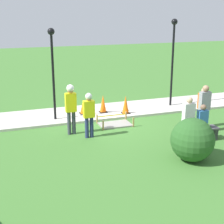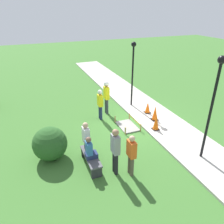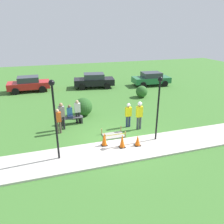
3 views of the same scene
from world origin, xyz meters
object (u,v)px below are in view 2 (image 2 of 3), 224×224
Objects in this scene: bystander_in_white_shirt at (115,149)px; lamppost_near at (133,65)px; worker_supervisor at (100,102)px; bystander_in_gray_shirt at (86,139)px; lamppost_far at (214,96)px; park_bench at (91,159)px; worker_assistant at (106,94)px; traffic_cone_near_patch at (156,122)px; person_seated_on_bench at (90,150)px; traffic_cone_far_patch at (155,113)px; traffic_cone_sidewalk_edge at (148,108)px; bystander_in_orange_shirt at (131,153)px.

lamppost_near reaches higher than bystander_in_white_shirt.
lamppost_near is at bearing -69.55° from worker_supervisor.
bystander_in_gray_shirt is at bearing 135.23° from lamppost_near.
lamppost_near is 5.62m from lamppost_far.
lamppost_far is at bearing -111.01° from bystander_in_gray_shirt.
park_bench is 0.83× the size of bystander_in_white_shirt.
lamppost_near is at bearing -79.65° from worker_assistant.
lamppost_near reaches higher than worker_assistant.
bystander_in_gray_shirt is at bearing 33.46° from bystander_in_white_shirt.
traffic_cone_near_patch is 0.89× the size of person_seated_on_bench.
traffic_cone_near_patch reaches higher than park_bench.
lamppost_near reaches higher than park_bench.
traffic_cone_sidewalk_edge is at bearing -4.64° from traffic_cone_far_patch.
lamppost_near is 0.93× the size of lamppost_far.
bystander_in_orange_shirt reaches higher than park_bench.
traffic_cone_sidewalk_edge is 5.07m from bystander_in_gray_shirt.
lamppost_near is (0.85, -2.29, 1.57)m from worker_supervisor.
traffic_cone_near_patch is 1.26× the size of traffic_cone_sidewalk_edge.
traffic_cone_near_patch is at bearing -136.94° from worker_supervisor.
worker_assistant is 4.26m from bystander_in_gray_shirt.
bystander_in_white_shirt reaches higher than traffic_cone_near_patch.
worker_supervisor is at bearing -24.54° from person_seated_on_bench.
worker_assistant is at bearing 47.04° from traffic_cone_far_patch.
park_bench is 5.03m from lamppost_far.
lamppost_far is (-0.24, -3.04, 1.81)m from bystander_in_orange_shirt.
worker_supervisor is at bearing -5.09° from bystander_in_orange_shirt.
worker_assistant is (1.00, 2.09, 0.75)m from traffic_cone_sidewalk_edge.
traffic_cone_far_patch is 4.37m from bystander_in_orange_shirt.
lamppost_near reaches higher than person_seated_on_bench.
worker_assistant is 1.17× the size of bystander_in_orange_shirt.
bystander_in_gray_shirt is at bearing 103.22° from traffic_cone_near_patch.
person_seated_on_bench is at bearing 152.98° from park_bench.
traffic_cone_near_patch reaches higher than traffic_cone_sidewalk_edge.
bystander_in_gray_shirt reaches higher than traffic_cone_far_patch.
lamppost_near is (5.09, -3.18, 1.50)m from bystander_in_white_shirt.
bystander_in_gray_shirt is at bearing 3.58° from park_bench.
lamppost_near is at bearing 15.49° from traffic_cone_sidewalk_edge.
worker_supervisor is at bearing 80.13° from traffic_cone_sidewalk_edge.
park_bench is 0.38× the size of lamppost_far.
worker_assistant is at bearing -46.02° from worker_supervisor.
lamppost_far is (-5.29, -2.08, 1.56)m from worker_assistant.
traffic_cone_near_patch is 0.21× the size of lamppost_near.
bystander_in_white_shirt is (-1.13, -0.75, 0.11)m from bystander_in_gray_shirt.
bystander_in_gray_shirt is (-2.65, 4.29, 0.54)m from traffic_cone_sidewalk_edge.
lamppost_far is (-5.61, -0.35, 0.17)m from lamppost_near.
bystander_in_orange_shirt is (-0.87, -1.26, 0.08)m from person_seated_on_bench.
bystander_in_white_shirt is (-4.24, 0.90, 0.07)m from worker_supervisor.
traffic_cone_sidewalk_edge is 5.38m from person_seated_on_bench.
bystander_in_white_shirt is at bearing -133.76° from park_bench.
worker_assistant is (2.77, 1.53, 0.67)m from traffic_cone_near_patch.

